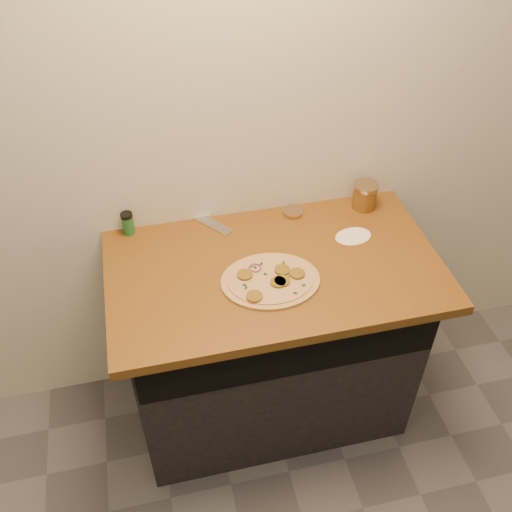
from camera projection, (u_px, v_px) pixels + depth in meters
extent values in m
cube|color=beige|center=(253.00, 108.00, 1.99)|extent=(4.00, 0.02, 2.70)
cube|color=black|center=(270.00, 342.00, 2.38)|extent=(1.10, 0.60, 0.86)
cube|color=brown|center=(274.00, 269.00, 2.06)|extent=(1.20, 0.70, 0.04)
cylinder|color=tan|center=(270.00, 281.00, 1.98)|extent=(0.36, 0.36, 0.01)
cylinder|color=beige|center=(270.00, 279.00, 1.97)|extent=(0.32, 0.32, 0.00)
cylinder|color=brown|center=(278.00, 282.00, 1.95)|extent=(0.06, 0.06, 0.01)
cylinder|color=brown|center=(297.00, 274.00, 1.99)|extent=(0.06, 0.06, 0.01)
cylinder|color=brown|center=(254.00, 296.00, 1.90)|extent=(0.06, 0.06, 0.01)
cylinder|color=brown|center=(282.00, 270.00, 2.00)|extent=(0.06, 0.06, 0.01)
cylinder|color=brown|center=(245.00, 275.00, 1.98)|extent=(0.06, 0.06, 0.01)
cylinder|color=brown|center=(282.00, 281.00, 1.96)|extent=(0.06, 0.06, 0.01)
torus|color=#762C60|center=(255.00, 268.00, 2.01)|extent=(0.05, 0.05, 0.01)
torus|color=#762C60|center=(277.00, 280.00, 1.96)|extent=(0.05, 0.05, 0.01)
cube|color=black|center=(244.00, 285.00, 1.95)|extent=(0.01, 0.01, 0.00)
cube|color=black|center=(284.00, 263.00, 2.03)|extent=(0.01, 0.01, 0.00)
cube|color=black|center=(255.00, 267.00, 2.01)|extent=(0.01, 0.01, 0.00)
cube|color=black|center=(246.00, 288.00, 1.94)|extent=(0.01, 0.01, 0.00)
cube|color=black|center=(265.00, 274.00, 1.99)|extent=(0.01, 0.01, 0.00)
cube|color=black|center=(295.00, 293.00, 1.92)|extent=(0.01, 0.01, 0.00)
cube|color=black|center=(261.00, 264.00, 2.03)|extent=(0.01, 0.01, 0.00)
cube|color=black|center=(289.00, 272.00, 2.00)|extent=(0.01, 0.01, 0.00)
cube|color=black|center=(288.00, 277.00, 1.98)|extent=(0.01, 0.01, 0.00)
cube|color=black|center=(304.00, 285.00, 1.95)|extent=(0.01, 0.01, 0.00)
cube|color=black|center=(250.00, 267.00, 2.01)|extent=(0.01, 0.01, 0.00)
cube|color=#B7BAC1|center=(207.00, 221.00, 2.23)|extent=(0.18, 0.21, 0.01)
cube|color=black|center=(178.00, 204.00, 2.30)|extent=(0.10, 0.12, 0.02)
cylinder|color=tan|center=(293.00, 212.00, 2.26)|extent=(0.08, 0.08, 0.02)
cylinder|color=#A41C10|center=(364.00, 197.00, 2.27)|extent=(0.09, 0.09, 0.09)
cylinder|color=tan|center=(366.00, 186.00, 2.24)|extent=(0.10, 0.10, 0.02)
cylinder|color=#1E6128|center=(128.00, 225.00, 2.15)|extent=(0.04, 0.04, 0.08)
cylinder|color=black|center=(126.00, 215.00, 2.12)|extent=(0.05, 0.05, 0.01)
cylinder|color=silver|center=(353.00, 236.00, 2.17)|extent=(0.17, 0.17, 0.00)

